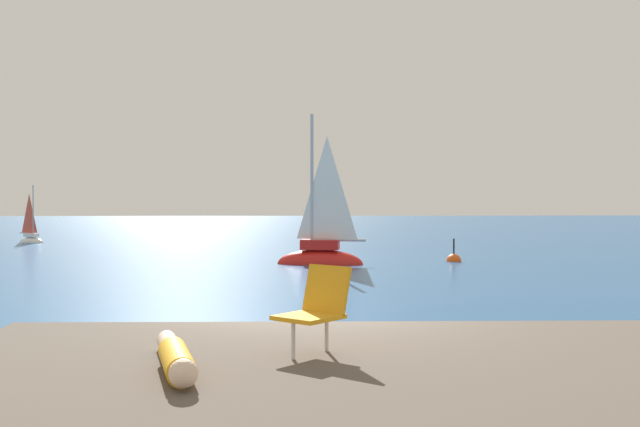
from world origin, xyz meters
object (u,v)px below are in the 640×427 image
sailboat_near (320,255)px  sailboat_far (31,239)px  beach_chair (317,306)px  marker_buoy (454,261)px  person_sunbather (175,358)px

sailboat_near → sailboat_far: size_ratio=1.80×
sailboat_near → sailboat_far: sailboat_near is taller
beach_chair → marker_buoy: 22.44m
sailboat_near → sailboat_far: bearing=-32.6°
sailboat_far → sailboat_near: bearing=-8.8°
person_sunbather → marker_buoy: 23.42m
person_sunbather → beach_chair: beach_chair is taller
beach_chair → person_sunbather: bearing=-18.0°
sailboat_near → marker_buoy: (5.01, 1.06, -0.31)m
person_sunbather → marker_buoy: person_sunbather is taller
sailboat_far → beach_chair: size_ratio=4.08×
sailboat_far → person_sunbather: sailboat_far is taller
person_sunbather → beach_chair: bearing=-72.9°
marker_buoy → person_sunbather: bearing=-107.4°
sailboat_near → person_sunbather: 21.37m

